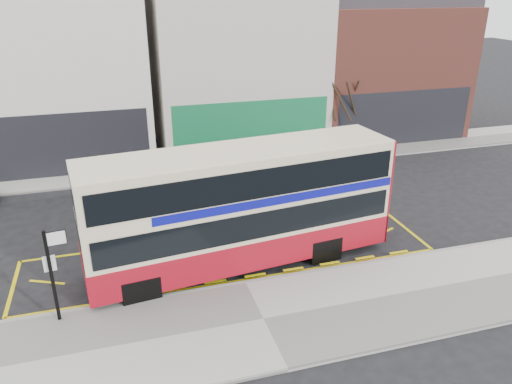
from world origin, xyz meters
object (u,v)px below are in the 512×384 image
object	(u,v)px
double_decker_bus	(242,206)
street_tree_right	(343,89)
car_white	(314,155)
bus_stop_post	(53,266)
car_grey	(206,168)

from	to	relation	value
double_decker_bus	street_tree_right	world-z (taller)	street_tree_right
car_white	street_tree_right	world-z (taller)	street_tree_right
street_tree_right	car_white	bearing A→B (deg)	-138.06
double_decker_bus	car_white	world-z (taller)	double_decker_bus
bus_stop_post	car_white	size ratio (longest dim) A/B	0.61
bus_stop_post	double_decker_bus	bearing A→B (deg)	10.12
double_decker_bus	bus_stop_post	size ratio (longest dim) A/B	3.72
double_decker_bus	bus_stop_post	world-z (taller)	double_decker_bus
double_decker_bus	car_white	bearing A→B (deg)	47.03
bus_stop_post	car_white	bearing A→B (deg)	33.47
double_decker_bus	bus_stop_post	distance (m)	5.94
bus_stop_post	street_tree_right	world-z (taller)	street_tree_right
bus_stop_post	car_grey	world-z (taller)	bus_stop_post
car_grey	car_white	xyz separation A→B (m)	(5.68, 0.37, -0.02)
bus_stop_post	car_grey	bearing A→B (deg)	51.08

